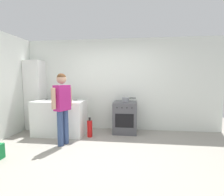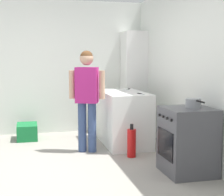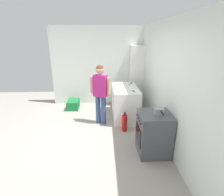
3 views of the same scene
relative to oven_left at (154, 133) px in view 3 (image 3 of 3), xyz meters
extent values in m
plane|color=gray|center=(-0.35, -1.58, -0.43)|extent=(8.00, 8.00, 0.00)
cube|color=silver|center=(-0.35, 0.37, 0.87)|extent=(6.00, 0.10, 2.60)
cube|color=silver|center=(-2.95, -1.18, 0.87)|extent=(0.10, 3.10, 2.60)
cube|color=white|center=(-1.70, -0.38, 0.02)|extent=(1.30, 0.70, 0.90)
cube|color=#4C4C51|center=(0.00, 0.00, 0.00)|extent=(0.63, 0.60, 0.85)
cube|color=black|center=(0.00, -0.30, -0.03)|extent=(0.48, 0.01, 0.36)
cylinder|color=black|center=(-0.14, -0.12, 0.42)|extent=(0.20, 0.20, 0.01)
cylinder|color=black|center=(0.14, -0.12, 0.42)|extent=(0.20, 0.20, 0.01)
cylinder|color=black|center=(-0.14, 0.12, 0.42)|extent=(0.20, 0.20, 0.01)
cylinder|color=black|center=(0.14, 0.12, 0.42)|extent=(0.20, 0.20, 0.01)
cylinder|color=black|center=(-0.19, -0.31, 0.31)|extent=(0.04, 0.02, 0.04)
cylinder|color=black|center=(-0.06, -0.31, 0.31)|extent=(0.04, 0.02, 0.04)
cylinder|color=black|center=(0.06, -0.31, 0.31)|extent=(0.04, 0.02, 0.04)
cylinder|color=black|center=(0.19, -0.31, 0.31)|extent=(0.04, 0.02, 0.04)
cylinder|color=gray|center=(0.01, 0.06, 0.48)|extent=(0.19, 0.19, 0.12)
cylinder|color=black|center=(0.20, 0.06, 0.52)|extent=(0.18, 0.02, 0.02)
cube|color=silver|center=(-2.03, -0.21, 0.48)|extent=(0.21, 0.13, 0.01)
cube|color=black|center=(-2.18, -0.14, 0.48)|extent=(0.11, 0.07, 0.01)
cube|color=silver|center=(-1.22, -0.19, 0.48)|extent=(0.10, 0.04, 0.01)
cube|color=black|center=(-1.32, -0.21, 0.48)|extent=(0.11, 0.05, 0.01)
cylinder|color=#384C7A|center=(-1.36, -1.15, -0.04)|extent=(0.13, 0.13, 0.78)
cylinder|color=#384C7A|center=(-1.30, -1.00, -0.04)|extent=(0.13, 0.13, 0.78)
cube|color=#B7267A|center=(-1.33, -1.07, 0.63)|extent=(0.31, 0.39, 0.55)
cylinder|color=tan|center=(-1.42, -1.29, 0.64)|extent=(0.09, 0.09, 0.44)
cylinder|color=tan|center=(-1.24, -0.85, 0.64)|extent=(0.09, 0.09, 0.44)
sphere|color=tan|center=(-1.33, -1.07, 1.04)|extent=(0.21, 0.21, 0.21)
sphere|color=brown|center=(-1.33, -1.07, 1.06)|extent=(0.20, 0.20, 0.20)
cylinder|color=red|center=(-0.87, -0.48, -0.22)|extent=(0.13, 0.13, 0.42)
cylinder|color=black|center=(-0.87, -0.48, 0.03)|extent=(0.05, 0.05, 0.08)
cube|color=#197238|center=(-2.42, -2.00, -0.29)|extent=(0.52, 0.36, 0.28)
cube|color=white|center=(-2.65, 0.10, 0.57)|extent=(0.48, 0.44, 2.00)
camera|label=1|loc=(0.23, -4.70, 1.04)|focal=28.00mm
camera|label=2|loc=(3.93, -1.95, 1.04)|focal=55.00mm
camera|label=3|loc=(3.01, -0.96, 1.80)|focal=28.00mm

